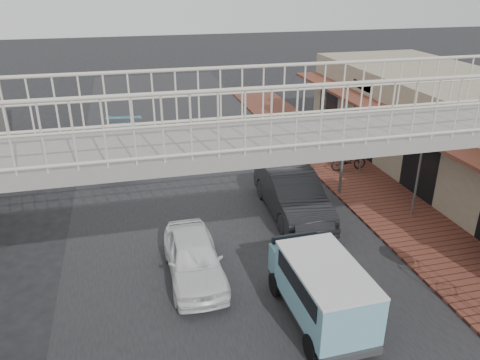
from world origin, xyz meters
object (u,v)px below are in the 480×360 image
angkot_van (322,284)px  arrow_sign (368,127)px  motorcycle_far (304,125)px  angkot_curb (271,134)px  motorcycle_near (349,161)px  angkot_far (120,145)px  white_hatchback (194,258)px  dark_sedan (292,194)px

angkot_van → arrow_sign: bearing=53.8°
angkot_van → motorcycle_far: bearing=68.8°
angkot_curb → motorcycle_near: size_ratio=3.28×
angkot_far → angkot_curb: bearing=6.3°
angkot_far → motorcycle_near: 10.44m
angkot_curb → motorcycle_far: bearing=-143.8°
angkot_far → arrow_sign: bearing=-27.7°
white_hatchback → motorcycle_near: bearing=38.1°
white_hatchback → dark_sedan: (4.04, 3.00, 0.17)m
dark_sedan → angkot_van: (-1.29, -5.62, 0.29)m
dark_sedan → arrow_sign: bearing=16.8°
white_hatchback → dark_sedan: 5.03m
dark_sedan → arrow_sign: 3.87m
dark_sedan → motorcycle_near: (3.77, 3.15, -0.28)m
dark_sedan → angkot_far: bearing=132.0°
angkot_van → arrow_sign: arrow_sign is taller
angkot_far → dark_sedan: bearing=-43.4°
motorcycle_near → motorcycle_far: bearing=0.9°
motorcycle_far → arrow_sign: (-0.54, -7.51, 2.19)m
angkot_curb → angkot_far: size_ratio=1.01×
dark_sedan → angkot_curb: 7.15m
angkot_van → dark_sedan: bearing=75.7°
dark_sedan → angkot_far: (-5.92, 7.02, -0.05)m
motorcycle_near → motorcycle_far: motorcycle_far is taller
angkot_curb → motorcycle_far: size_ratio=3.05×
angkot_far → arrow_sign: 11.20m
white_hatchback → motorcycle_near: white_hatchback is taller
white_hatchback → angkot_curb: (5.45, 10.01, 0.10)m
dark_sedan → motorcycle_near: 4.92m
dark_sedan → motorcycle_near: size_ratio=3.02×
dark_sedan → motorcycle_far: (3.74, 8.36, -0.18)m
angkot_far → white_hatchback: bearing=-72.9°
white_hatchback → angkot_curb: angkot_curb is taller
angkot_curb → motorcycle_near: (2.36, -3.86, -0.21)m
angkot_van → motorcycle_near: 10.14m
white_hatchback → angkot_curb: size_ratio=0.71×
white_hatchback → angkot_van: bearing=-43.7°
white_hatchback → motorcycle_near: size_ratio=2.32×
white_hatchback → motorcycle_near: (7.81, 6.15, -0.11)m
angkot_far → motorcycle_far: size_ratio=3.02×
white_hatchback → arrow_sign: bearing=27.9°
motorcycle_near → motorcycle_far: 5.22m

